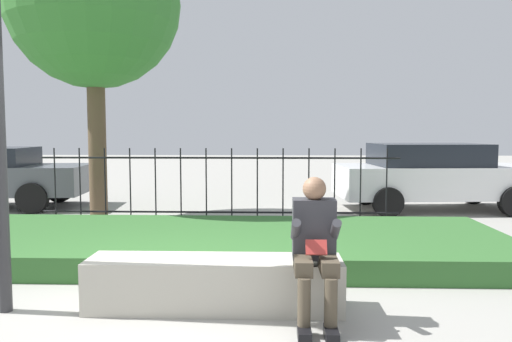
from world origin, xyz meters
TOP-DOWN VIEW (x-y plane):
  - ground_plane at (0.00, 0.00)m, footprint 60.00×60.00m
  - stone_bench at (0.38, 0.00)m, footprint 2.41×0.54m
  - person_seated_reader at (1.31, -0.31)m, footprint 0.42×0.73m
  - grass_berm at (0.00, 2.12)m, footprint 8.23×2.84m
  - iron_fence at (-0.00, 3.97)m, footprint 6.23×0.03m
  - car_parked_right at (4.36, 6.11)m, footprint 4.21×2.17m
  - tree_behind_fence at (-2.45, 4.87)m, footprint 3.26×3.26m

SIDE VIEW (x-z plane):
  - ground_plane at x=0.00m, z-range 0.00..0.00m
  - grass_berm at x=0.00m, z-range 0.00..0.30m
  - stone_bench at x=0.38m, z-range -0.03..0.46m
  - person_seated_reader at x=1.31m, z-range 0.07..1.36m
  - iron_fence at x=0.00m, z-range 0.03..1.43m
  - car_parked_right at x=4.36m, z-range 0.04..1.47m
  - tree_behind_fence at x=-2.45m, z-range 1.22..6.98m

